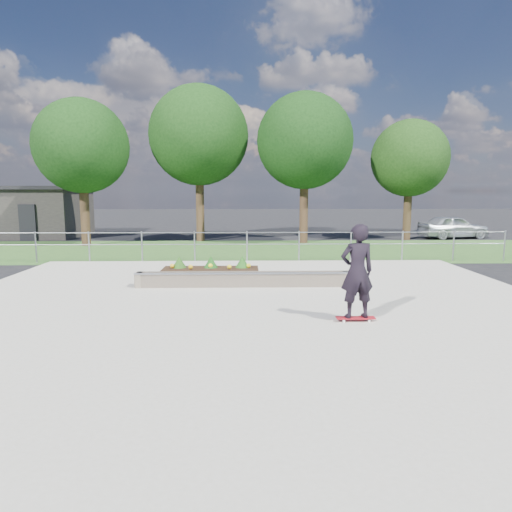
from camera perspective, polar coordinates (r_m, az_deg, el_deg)
The scene contains 13 objects.
ground at distance 10.19m, azimuth -0.93°, elevation -7.34°, with size 120.00×120.00×0.00m, color black.
grass_verge at distance 21.00m, azimuth -1.18°, elevation 0.72°, with size 30.00×8.00×0.02m, color #2D5421.
concrete_slab at distance 10.18m, azimuth -0.93°, elevation -7.18°, with size 15.00×15.00×0.06m, color #ADA999.
fence at distance 17.43m, azimuth -1.14°, elevation 1.71°, with size 20.06×0.06×1.20m.
building at distance 31.13m, azimuth -28.07°, elevation 4.96°, with size 8.40×5.40×3.00m.
tree_far_left at distance 24.25m, azimuth -20.99°, elevation 12.66°, with size 4.55×4.55×7.15m.
tree_mid_left at distance 25.11m, azimuth -7.16°, elevation 14.68°, with size 5.25×5.25×8.25m.
tree_mid_right at distance 24.15m, azimuth 6.12°, elevation 14.06°, with size 4.90×4.90×7.70m.
tree_far_right at distance 26.96m, azimuth 18.67°, elevation 11.46°, with size 4.20×4.20×6.60m.
grind_ledge at distance 12.82m, azimuth -1.60°, elevation -2.91°, with size 6.00×0.44×0.43m.
planter_bed at distance 14.37m, azimuth -5.72°, elevation -1.83°, with size 3.00×1.20×0.61m.
skateboarder at distance 9.47m, azimuth 12.51°, elevation -1.90°, with size 0.80×0.57×2.01m.
parked_car at distance 28.66m, azimuth 23.40°, elevation 3.37°, with size 1.59×3.95×1.35m, color #A8ADB2.
Camera 1 is at (-0.07, -9.82, 2.72)m, focal length 32.00 mm.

